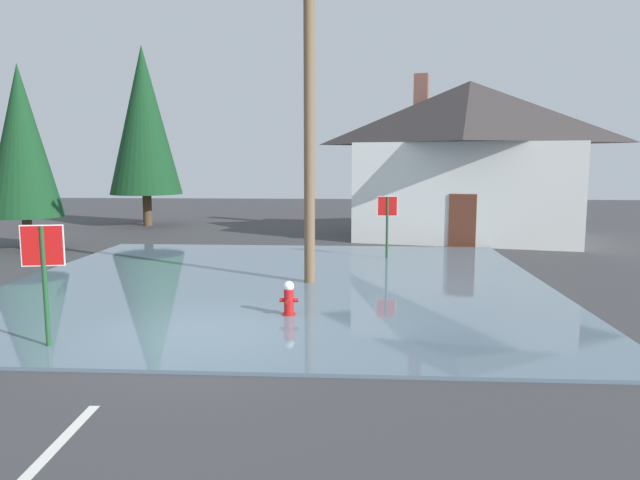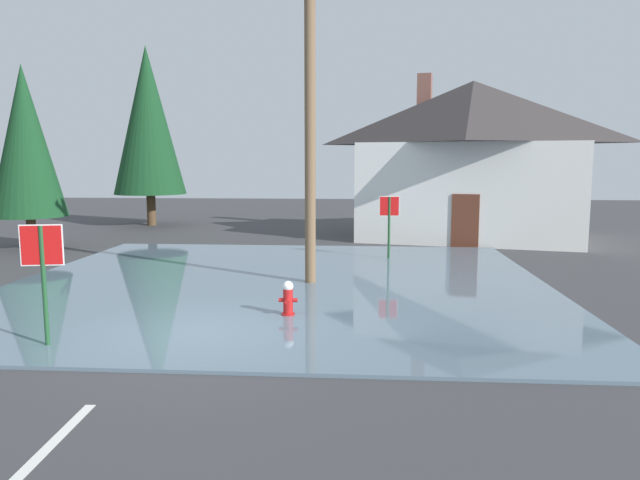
{
  "view_description": "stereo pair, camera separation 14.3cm",
  "coord_description": "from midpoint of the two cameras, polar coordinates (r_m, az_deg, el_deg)",
  "views": [
    {
      "loc": [
        2.87,
        -10.39,
        3.22
      ],
      "look_at": [
        2.04,
        2.98,
        1.42
      ],
      "focal_mm": 33.12,
      "sensor_mm": 36.0,
      "label": 1
    },
    {
      "loc": [
        3.01,
        -10.38,
        3.22
      ],
      "look_at": [
        2.04,
        2.98,
        1.42
      ],
      "focal_mm": 33.12,
      "sensor_mm": 36.0,
      "label": 2
    }
  ],
  "objects": [
    {
      "name": "stop_sign_far",
      "position": [
        19.23,
        6.31,
        2.39
      ],
      "size": [
        0.64,
        0.08,
        2.09
      ],
      "color": "#1E4C28",
      "rests_on": "ground"
    },
    {
      "name": "pine_tree_tall_left",
      "position": [
        24.0,
        -27.03,
        8.48
      ],
      "size": [
        2.66,
        2.66,
        6.65
      ],
      "color": "#4C3823",
      "rests_on": "ground"
    },
    {
      "name": "stop_sign_near",
      "position": [
        11.03,
        -25.49,
        -1.89
      ],
      "size": [
        0.69,
        0.17,
        2.16
      ],
      "color": "#1E4C28",
      "rests_on": "ground"
    },
    {
      "name": "house",
      "position": [
        25.58,
        13.93,
        7.76
      ],
      "size": [
        10.42,
        8.48,
        6.99
      ],
      "color": "silver",
      "rests_on": "ground"
    },
    {
      "name": "flood_puddle",
      "position": [
        15.61,
        -4.3,
        -4.14
      ],
      "size": [
        13.9,
        13.4,
        0.06
      ],
      "primitive_type": "cube",
      "color": "slate",
      "rests_on": "ground"
    },
    {
      "name": "lane_stop_bar",
      "position": [
        10.07,
        -11.13,
        -11.09
      ],
      "size": [
        4.33,
        0.47,
        0.01
      ],
      "primitive_type": "cube",
      "rotation": [
        0.0,
        0.0,
        -0.04
      ],
      "color": "silver",
      "rests_on": "ground"
    },
    {
      "name": "utility_pole",
      "position": [
        15.21,
        -1.32,
        11.04
      ],
      "size": [
        1.6,
        0.28,
        7.89
      ],
      "color": "brown",
      "rests_on": "ground"
    },
    {
      "name": "pine_tree_mid_left",
      "position": [
        30.78,
        -16.78,
        10.97
      ],
      "size": [
        3.52,
        3.52,
        8.79
      ],
      "color": "#4C3823",
      "rests_on": "ground"
    },
    {
      "name": "fire_hydrant",
      "position": [
        12.22,
        -3.37,
        -5.79
      ],
      "size": [
        0.39,
        0.33,
        0.77
      ],
      "color": "red",
      "rests_on": "ground"
    },
    {
      "name": "ground_plane",
      "position": [
        11.27,
        -11.91,
        -9.36
      ],
      "size": [
        80.0,
        80.0,
        0.1
      ],
      "primitive_type": "cube",
      "color": "#38383A"
    }
  ]
}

